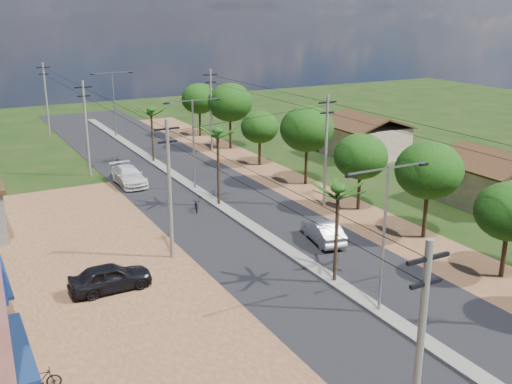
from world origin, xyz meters
The scene contains 31 objects.
ground centered at (0.00, 0.00, 0.00)m, with size 160.00×160.00×0.00m, color black.
road centered at (0.00, 15.00, 0.02)m, with size 12.00×110.00×0.04m, color black.
median centered at (0.00, 18.00, 0.09)m, with size 1.00×90.00×0.18m, color #605E56.
dirt_lot_west centered at (-15.00, 8.00, 0.02)m, with size 18.00×46.00×0.04m, color brown.
dirt_shoulder_east centered at (8.50, 15.00, 0.01)m, with size 5.00×90.00×0.03m, color brown.
house_east_near centered at (20.00, 10.00, 2.39)m, with size 7.60×7.50×4.60m.
house_east_far centered at (21.00, 28.00, 2.39)m, with size 7.60×7.50×4.60m.
tree_east_b centered at (9.30, 0.00, 4.11)m, with size 4.00×4.00×5.83m.
tree_east_c centered at (9.70, 7.00, 4.86)m, with size 4.60×4.60×6.83m.
tree_east_d centered at (9.40, 14.00, 4.34)m, with size 4.20×4.20×6.13m.
tree_east_e centered at (9.60, 22.00, 5.09)m, with size 4.80×4.80×7.14m.
tree_east_f centered at (9.20, 30.00, 3.89)m, with size 3.80×3.80×5.52m.
tree_east_g centered at (9.80, 38.00, 5.24)m, with size 5.00×5.00×7.38m.
tree_east_h centered at (9.50, 46.00, 4.64)m, with size 4.40×4.40×6.52m.
palm_median_near centered at (0.00, 4.00, 5.54)m, with size 2.00×2.00×6.15m.
palm_median_mid centered at (0.00, 20.00, 5.90)m, with size 2.00×2.00×6.55m.
palm_median_far centered at (0.00, 36.00, 5.26)m, with size 2.00×2.00×5.85m.
streetlight_near centered at (0.00, 0.00, 4.79)m, with size 5.10×0.18×8.00m.
streetlight_mid centered at (0.00, 25.00, 4.79)m, with size 5.10×0.18×8.00m.
streetlight_far centered at (0.00, 50.00, 4.79)m, with size 5.10×0.18×8.00m.
utility_pole_w_a centered at (-7.00, -10.00, 4.76)m, with size 1.60×0.24×9.00m.
utility_pole_w_b centered at (-7.00, 12.00, 4.76)m, with size 1.60×0.24×9.00m.
utility_pole_w_c centered at (-7.00, 34.00, 4.76)m, with size 1.60×0.24×9.00m.
utility_pole_w_d centered at (-7.00, 55.00, 4.76)m, with size 1.60×0.24×9.00m.
utility_pole_e_b centered at (7.50, 16.00, 4.76)m, with size 1.60×0.24×9.00m.
utility_pole_e_c centered at (7.50, 38.00, 4.76)m, with size 1.60×0.24×9.00m.
car_silver_mid centered at (3.00, 9.61, 0.74)m, with size 1.56×4.49×1.48m, color #979A9E.
car_white_far centered at (-4.64, 29.35, 0.81)m, with size 2.26×5.56×1.61m, color silver.
car_parked_dark centered at (-11.74, 9.24, 0.79)m, with size 1.87×4.64×1.58m, color black.
moto_rider_west_a centered at (-2.08, 19.74, 0.48)m, with size 0.63×1.81×0.95m, color black.
moto_rider_west_b centered at (-3.96, 35.25, 0.55)m, with size 0.51×1.82×1.10m, color black.
Camera 1 is at (-19.09, -21.82, 15.46)m, focal length 42.00 mm.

